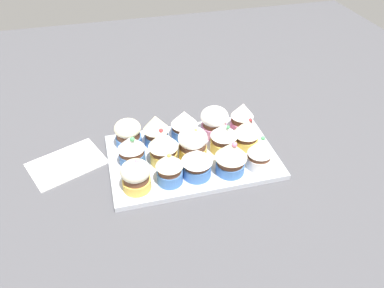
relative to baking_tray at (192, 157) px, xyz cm
name	(u,v)px	position (x,y,z in cm)	size (l,w,h in cm)	color
ground_plane	(192,164)	(0.00, 0.00, -2.10)	(180.00, 180.00, 3.00)	#4C4C51
baking_tray	(192,157)	(0.00, 0.00, 0.00)	(36.71, 23.56, 1.20)	silver
cupcake_0	(136,176)	(-13.32, -7.28, 3.94)	(5.98, 5.98, 6.91)	#EFC651
cupcake_1	(169,168)	(-6.52, -7.15, 4.35)	(5.58, 5.58, 7.54)	#477AC6
cupcake_2	(197,162)	(-0.72, -6.73, 4.13)	(6.43, 6.43, 6.76)	#477AC6
cupcake_3	(231,156)	(6.39, -7.30, 4.66)	(6.70, 6.70, 8.05)	#477AC6
cupcake_4	(260,153)	(12.83, -7.26, 4.19)	(5.27, 5.27, 7.42)	white
cupcake_5	(131,150)	(-13.13, 0.59, 4.14)	(5.80, 5.80, 7.29)	#477AC6
cupcake_6	(163,146)	(-6.47, -0.72, 4.79)	(6.43, 6.43, 8.36)	#EFC651
cupcake_7	(194,143)	(0.21, -0.62, 4.29)	(6.38, 6.38, 7.59)	#EFC651
cupcake_8	(225,138)	(7.32, -0.43, 4.12)	(6.05, 6.05, 7.22)	#EFC651
cupcake_9	(247,134)	(12.65, -0.44, 4.39)	(5.91, 5.91, 7.51)	#EFC651
cupcake_10	(128,133)	(-13.09, 6.98, 3.95)	(5.98, 5.98, 6.87)	#477AC6
cupcake_11	(156,129)	(-6.83, 5.96, 4.60)	(5.89, 5.89, 7.68)	#477AC6
cupcake_12	(186,124)	(0.33, 7.09, 4.12)	(6.22, 6.22, 6.98)	#477AC6
cupcake_13	(214,121)	(7.02, 6.25, 4.25)	(6.50, 6.50, 7.14)	pink
cupcake_14	(242,117)	(13.89, 6.20, 4.35)	(5.42, 5.42, 7.41)	pink
napkin	(67,163)	(-27.32, 5.19, -0.30)	(15.53, 10.80, 0.60)	white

